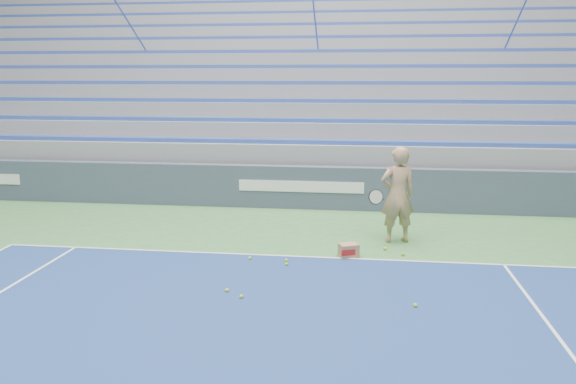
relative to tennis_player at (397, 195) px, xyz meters
name	(u,v)px	position (x,y,z in m)	size (l,w,h in m)	color
sponsor_barrier	(302,187)	(-2.25, 2.74, -0.44)	(30.00, 0.32, 1.10)	#3B465A
bleachers	(319,105)	(-2.25, 8.46, 1.37)	(31.00, 9.15, 7.30)	gray
tennis_player	(397,195)	(0.00, 0.00, 0.00)	(1.02, 0.95, 1.98)	tan
ball_box	(349,250)	(-0.94, -1.14, -0.86)	(0.42, 0.38, 0.26)	#9F724D
tennis_ball_0	(415,305)	(0.09, -3.39, -0.96)	(0.07, 0.07, 0.07)	#A6D22B
tennis_ball_1	(287,264)	(-2.04, -1.79, -0.96)	(0.07, 0.07, 0.07)	#A6D22B
tennis_ball_2	(286,261)	(-2.07, -1.60, -0.96)	(0.07, 0.07, 0.07)	#A6D22B
tennis_ball_3	(385,249)	(-0.24, -0.62, -0.96)	(0.07, 0.07, 0.07)	#A6D22B
tennis_ball_4	(241,297)	(-2.53, -3.39, -0.96)	(0.07, 0.07, 0.07)	#A6D22B
tennis_ball_5	(403,254)	(0.09, -0.93, -0.96)	(0.07, 0.07, 0.07)	#A6D22B
tennis_ball_6	(250,258)	(-2.77, -1.55, -0.96)	(0.07, 0.07, 0.07)	#A6D22B
tennis_ball_7	(227,290)	(-2.81, -3.17, -0.96)	(0.07, 0.07, 0.07)	#A6D22B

